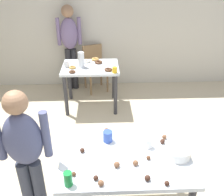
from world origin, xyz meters
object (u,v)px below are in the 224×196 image
at_px(pitcher_far, 81,60).
at_px(soda_can, 68,179).
at_px(person_adult_far, 70,41).
at_px(mixing_bowl, 178,152).
at_px(dining_table_near, 125,164).
at_px(person_girl_near, 26,152).
at_px(chair_far_table, 94,65).
at_px(dining_table_far, 91,73).

bearing_deg(pitcher_far, soda_can, -88.60).
xyz_separation_m(person_adult_far, mixing_bowl, (1.24, -2.95, -0.18)).
bearing_deg(dining_table_near, person_girl_near, -178.03).
xyz_separation_m(dining_table_near, person_girl_near, (-0.85, -0.03, 0.20)).
bearing_deg(dining_table_near, soda_can, -145.72).
xyz_separation_m(dining_table_near, mixing_bowl, (0.46, -0.03, 0.15)).
xyz_separation_m(mixing_bowl, pitcher_far, (-0.98, 2.18, 0.08)).
bearing_deg(mixing_bowl, chair_far_table, 105.36).
bearing_deg(mixing_bowl, pitcher_far, 114.27).
distance_m(dining_table_near, dining_table_far, 2.21).
distance_m(person_adult_far, mixing_bowl, 3.21).
height_order(dining_table_far, person_girl_near, person_girl_near).
bearing_deg(chair_far_table, dining_table_near, -83.23).
height_order(person_girl_near, soda_can, person_girl_near).
bearing_deg(mixing_bowl, person_adult_far, 112.82).
height_order(person_adult_far, soda_can, person_adult_far).
xyz_separation_m(chair_far_table, mixing_bowl, (0.80, -2.91, 0.30)).
relative_size(chair_far_table, person_adult_far, 0.54).
height_order(dining_table_near, pitcher_far, pitcher_far).
height_order(chair_far_table, mixing_bowl, chair_far_table).
xyz_separation_m(dining_table_far, person_adult_far, (-0.40, 0.74, 0.35)).
relative_size(soda_can, pitcher_far, 0.49).
relative_size(dining_table_far, chair_far_table, 1.06).
height_order(chair_far_table, pitcher_far, pitcher_far).
bearing_deg(soda_can, person_adult_far, 95.63).
distance_m(dining_table_far, chair_far_table, 0.71).
distance_m(dining_table_far, person_adult_far, 0.91).
bearing_deg(person_adult_far, chair_far_table, -5.25).
height_order(chair_far_table, person_adult_far, person_adult_far).
distance_m(dining_table_near, soda_can, 0.59).
xyz_separation_m(person_girl_near, pitcher_far, (0.33, 2.18, 0.03)).
xyz_separation_m(chair_far_table, person_adult_far, (-0.44, 0.04, 0.48)).
relative_size(person_girl_near, mixing_bowl, 6.54).
height_order(dining_table_near, mixing_bowl, mixing_bowl).
distance_m(person_girl_near, person_adult_far, 2.95).
distance_m(dining_table_near, person_girl_near, 0.88).
distance_m(chair_far_table, mixing_bowl, 3.04).
bearing_deg(person_adult_far, soda_can, -84.37).
xyz_separation_m(person_adult_far, pitcher_far, (0.26, -0.77, -0.10)).
xyz_separation_m(person_girl_near, mixing_bowl, (1.31, -0.00, -0.05)).
relative_size(person_girl_near, soda_can, 11.64).
relative_size(person_girl_near, pitcher_far, 5.69).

